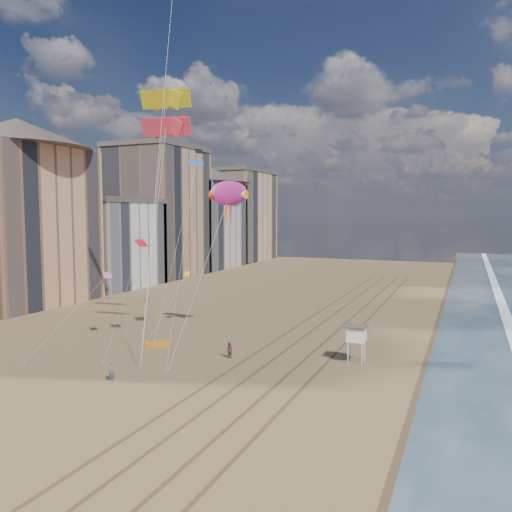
% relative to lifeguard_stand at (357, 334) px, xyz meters
% --- Properties ---
extents(ground, '(260.00, 260.00, 0.00)m').
position_rel_lifeguard_stand_xyz_m(ground, '(-8.71, -23.51, -2.71)').
color(ground, brown).
rests_on(ground, ground).
extents(wet_sand, '(260.00, 260.00, 0.00)m').
position_rel_lifeguard_stand_xyz_m(wet_sand, '(10.29, 16.49, -2.71)').
color(wet_sand, '#42301E').
rests_on(wet_sand, ground).
extents(tracks, '(7.68, 120.00, 0.01)m').
position_rel_lifeguard_stand_xyz_m(tracks, '(-6.16, 6.49, -2.70)').
color(tracks, brown).
rests_on(tracks, ground).
extents(buildings, '(34.72, 131.35, 29.00)m').
position_rel_lifeguard_stand_xyz_m(buildings, '(-54.44, 42.08, 10.84)').
color(buildings, '#C6B284').
rests_on(buildings, ground).
extents(lifeguard_stand, '(1.95, 1.95, 3.52)m').
position_rel_lifeguard_stand_xyz_m(lifeguard_stand, '(0.00, 0.00, 0.00)').
color(lifeguard_stand, silver).
rests_on(lifeguard_stand, ground).
extents(grounded_kite, '(2.88, 2.49, 0.28)m').
position_rel_lifeguard_stand_xyz_m(grounded_kite, '(-20.62, -2.30, -2.57)').
color(grounded_kite, orange).
rests_on(grounded_kite, ground).
extents(show_kite, '(4.52, 6.94, 19.95)m').
position_rel_lifeguard_stand_xyz_m(show_kite, '(-15.32, 4.02, 13.51)').
color(show_kite, '#A91A83').
rests_on(show_kite, ground).
extents(kite_flyer_a, '(0.68, 0.59, 1.56)m').
position_rel_lifeguard_stand_xyz_m(kite_flyer_a, '(-17.77, -13.24, -1.93)').
color(kite_flyer_a, slate).
rests_on(kite_flyer_a, ground).
extents(kite_flyer_b, '(0.94, 0.85, 1.58)m').
position_rel_lifeguard_stand_xyz_m(kite_flyer_b, '(-11.61, -3.43, -1.92)').
color(kite_flyer_b, brown).
rests_on(kite_flyer_b, ground).
extents(parafoils, '(8.16, 5.60, 20.02)m').
position_rel_lifeguard_stand_xyz_m(parafoils, '(-20.49, 0.48, 27.46)').
color(parafoils, black).
rests_on(parafoils, ground).
extents(small_kites, '(12.60, 13.90, 15.89)m').
position_rel_lifeguard_stand_xyz_m(small_kites, '(-21.02, 1.15, 12.11)').
color(small_kites, yellow).
rests_on(small_kites, ground).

